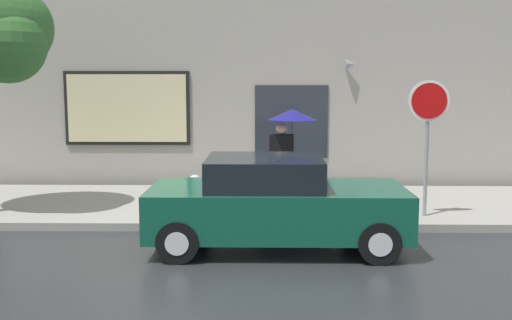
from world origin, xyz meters
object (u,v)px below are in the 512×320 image
at_px(pedestrian_with_umbrella, 289,129).
at_px(stop_sign, 428,121).
at_px(parked_car, 275,204).
at_px(fire_hydrant, 195,195).

bearing_deg(pedestrian_with_umbrella, stop_sign, -22.26).
bearing_deg(stop_sign, pedestrian_with_umbrella, 157.74).
height_order(pedestrian_with_umbrella, stop_sign, stop_sign).
bearing_deg(parked_car, stop_sign, 30.30).
xyz_separation_m(pedestrian_with_umbrella, stop_sign, (2.55, -1.04, 0.23)).
height_order(parked_car, pedestrian_with_umbrella, pedestrian_with_umbrella).
bearing_deg(fire_hydrant, parked_car, -49.40).
relative_size(parked_car, stop_sign, 1.59).
relative_size(fire_hydrant, pedestrian_with_umbrella, 0.39).
distance_m(fire_hydrant, stop_sign, 4.60).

